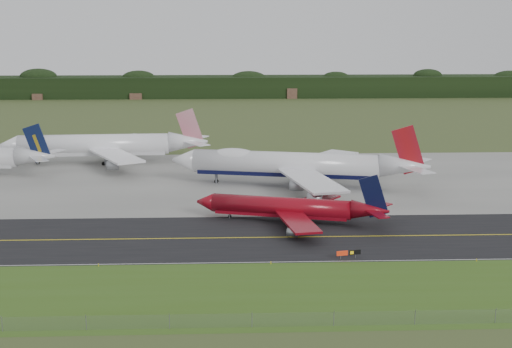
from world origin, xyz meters
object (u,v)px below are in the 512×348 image
object	(u,v)px
jet_ba_747	(294,165)
jet_star_tail	(106,145)
taxiway_sign	(349,253)
jet_red_737	(292,208)

from	to	relation	value
jet_ba_747	jet_star_tail	bearing A→B (deg)	148.59
jet_star_tail	jet_ba_747	bearing A→B (deg)	-31.41
taxiway_sign	jet_ba_747	bearing A→B (deg)	94.54
jet_ba_747	taxiway_sign	world-z (taller)	jet_ba_747
taxiway_sign	jet_red_737	bearing A→B (deg)	108.71
jet_ba_747	jet_red_737	distance (m)	35.17
jet_ba_747	taxiway_sign	distance (m)	60.49
jet_ba_747	taxiway_sign	bearing A→B (deg)	-85.46
jet_red_737	jet_star_tail	xyz separation A→B (m)	(-52.34, 69.12, 2.43)
jet_red_737	taxiway_sign	xyz separation A→B (m)	(8.55, -25.24, -2.12)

